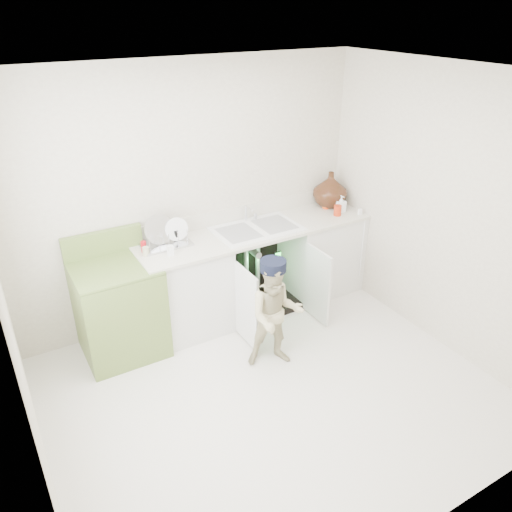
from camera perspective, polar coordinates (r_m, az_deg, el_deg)
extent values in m
plane|color=beige|center=(4.32, 1.88, -15.25)|extent=(3.50, 3.50, 0.00)
cube|color=beige|center=(4.82, -7.42, 6.79)|extent=(3.50, 2.50, 0.02)
cube|color=beige|center=(2.67, 20.09, -13.36)|extent=(3.50, 2.50, 0.02)
cube|color=beige|center=(3.15, -26.11, -7.76)|extent=(2.50, 3.00, 0.02)
cube|color=beige|center=(4.69, 20.67, 4.64)|extent=(2.50, 3.00, 0.02)
plane|color=white|center=(3.21, 2.60, 19.81)|extent=(3.50, 3.50, 0.00)
cube|color=silver|center=(4.84, -8.14, -3.98)|extent=(0.80, 0.60, 0.86)
cube|color=silver|center=(5.54, 7.26, 0.34)|extent=(0.80, 0.60, 0.86)
cube|color=black|center=(5.34, -1.37, -0.48)|extent=(0.80, 0.06, 0.86)
cube|color=black|center=(5.34, 0.09, -5.45)|extent=(0.80, 0.60, 0.06)
cylinder|color=gray|center=(5.17, -1.13, -1.22)|extent=(0.05, 0.05, 0.70)
cylinder|color=gray|center=(5.23, 0.20, -0.86)|extent=(0.05, 0.05, 0.70)
cylinder|color=gray|center=(5.08, -0.19, 0.42)|extent=(0.07, 0.18, 0.07)
cube|color=silver|center=(4.61, -1.07, -5.83)|extent=(0.03, 0.40, 0.76)
cube|color=silver|center=(4.99, 6.99, -3.26)|extent=(0.02, 0.40, 0.76)
cube|color=beige|center=(4.93, 0.10, 2.94)|extent=(2.44, 0.64, 0.03)
cube|color=beige|center=(5.13, -1.54, 5.01)|extent=(2.44, 0.02, 0.15)
cube|color=white|center=(4.93, 0.10, 3.05)|extent=(0.85, 0.55, 0.02)
cube|color=gray|center=(4.83, -2.00, 2.65)|extent=(0.34, 0.40, 0.01)
cube|color=gray|center=(5.02, 2.12, 3.63)|extent=(0.34, 0.40, 0.01)
cylinder|color=silver|center=(5.07, -1.16, 4.91)|extent=(0.03, 0.03, 0.17)
cylinder|color=silver|center=(4.99, -0.83, 5.48)|extent=(0.02, 0.14, 0.02)
cylinder|color=silver|center=(5.14, -0.08, 4.63)|extent=(0.04, 0.04, 0.06)
cylinder|color=white|center=(5.47, 12.05, 0.97)|extent=(0.01, 0.01, 0.70)
cube|color=white|center=(5.37, 11.81, 4.97)|extent=(0.04, 0.02, 0.06)
cube|color=silver|center=(4.68, -10.31, 1.39)|extent=(0.45, 0.30, 0.02)
cylinder|color=silver|center=(4.65, -10.94, 2.27)|extent=(0.28, 0.10, 0.27)
cylinder|color=white|center=(4.68, -9.01, 2.49)|extent=(0.22, 0.06, 0.22)
cylinder|color=silver|center=(4.51, -12.06, 1.27)|extent=(0.01, 0.01, 0.13)
cylinder|color=silver|center=(4.53, -10.99, 1.52)|extent=(0.01, 0.01, 0.13)
cylinder|color=silver|center=(4.56, -9.94, 1.77)|extent=(0.01, 0.01, 0.13)
cylinder|color=silver|center=(4.59, -8.89, 2.02)|extent=(0.01, 0.01, 0.13)
cylinder|color=silver|center=(4.62, -7.86, 2.27)|extent=(0.01, 0.01, 0.13)
imported|color=#4D3016|center=(5.49, 8.47, 7.55)|extent=(0.37, 0.37, 0.38)
imported|color=#FF470D|center=(5.44, 8.07, 6.61)|extent=(0.09, 0.09, 0.24)
imported|color=white|center=(5.38, 9.71, 5.89)|extent=(0.08, 0.08, 0.18)
cylinder|color=red|center=(5.30, 9.30, 5.16)|extent=(0.08, 0.08, 0.11)
cylinder|color=#B00F16|center=(4.57, -12.71, 1.05)|extent=(0.05, 0.05, 0.10)
cylinder|color=tan|center=(4.50, -12.47, 0.52)|extent=(0.06, 0.06, 0.08)
cylinder|color=black|center=(4.69, -9.14, 2.23)|extent=(0.04, 0.04, 0.12)
cube|color=white|center=(4.46, -9.76, 0.64)|extent=(0.05, 0.05, 0.09)
cube|color=olive|center=(4.66, -15.29, -6.07)|extent=(0.71, 0.65, 0.86)
cube|color=olive|center=(4.44, -15.98, -1.28)|extent=(0.71, 0.65, 0.02)
cube|color=olive|center=(4.64, -17.12, 1.45)|extent=(0.71, 0.06, 0.22)
cylinder|color=black|center=(4.27, -17.66, -2.78)|extent=(0.16, 0.16, 0.02)
cylinder|color=silver|center=(4.27, -17.68, -2.64)|extent=(0.19, 0.19, 0.01)
cylinder|color=black|center=(4.55, -18.65, -1.02)|extent=(0.16, 0.16, 0.02)
cylinder|color=silver|center=(4.55, -18.67, -0.88)|extent=(0.19, 0.19, 0.01)
cylinder|color=black|center=(4.34, -13.16, -1.66)|extent=(0.16, 0.16, 0.02)
cylinder|color=silver|center=(4.34, -13.18, -1.52)|extent=(0.19, 0.19, 0.01)
cylinder|color=black|center=(4.62, -14.41, 0.01)|extent=(0.16, 0.16, 0.02)
cylinder|color=silver|center=(4.61, -14.43, 0.14)|extent=(0.19, 0.19, 0.01)
imported|color=beige|center=(4.32, 2.26, -6.72)|extent=(0.60, 0.54, 1.01)
cylinder|color=black|center=(4.07, 2.38, -1.19)|extent=(0.29, 0.29, 0.09)
cube|color=black|center=(4.18, 2.12, -0.97)|extent=(0.19, 0.15, 0.01)
cube|color=black|center=(4.76, 2.48, -0.26)|extent=(0.07, 0.01, 0.14)
cube|color=#26F23F|center=(4.75, 2.53, -0.29)|extent=(0.06, 0.00, 0.12)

